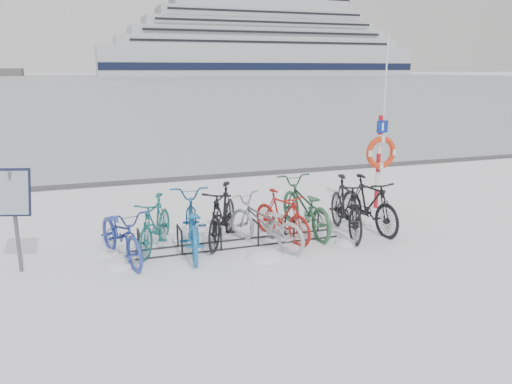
% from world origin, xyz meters
% --- Properties ---
extents(ground, '(900.00, 900.00, 0.00)m').
position_xyz_m(ground, '(0.00, 0.00, 0.00)').
color(ground, white).
rests_on(ground, ground).
extents(ice_sheet, '(400.00, 298.00, 0.02)m').
position_xyz_m(ice_sheet, '(0.00, 155.00, 0.01)').
color(ice_sheet, '#A0ADB4').
rests_on(ice_sheet, ground).
extents(quay_edge, '(400.00, 0.25, 0.10)m').
position_xyz_m(quay_edge, '(0.00, 5.90, 0.05)').
color(quay_edge, '#3F3F42').
rests_on(quay_edge, ground).
extents(bike_rack, '(4.00, 0.48, 0.46)m').
position_xyz_m(bike_rack, '(0.00, 0.00, 0.18)').
color(bike_rack, black).
rests_on(bike_rack, ground).
extents(info_board, '(0.61, 0.37, 1.73)m').
position_xyz_m(info_board, '(-3.73, -0.12, 1.25)').
color(info_board, '#595B5E').
rests_on(info_board, ground).
extents(lifebuoy_station, '(0.77, 0.22, 4.01)m').
position_xyz_m(lifebuoy_station, '(3.91, 1.36, 1.35)').
color(lifebuoy_station, '#B00E1C').
rests_on(lifebuoy_station, ground).
extents(cruise_ferry, '(151.63, 28.57, 49.82)m').
position_xyz_m(cruise_ferry, '(78.19, 227.02, 13.57)').
color(cruise_ferry, silver).
rests_on(cruise_ferry, ground).
extents(bike_0, '(1.16, 2.01, 1.00)m').
position_xyz_m(bike_0, '(-2.10, -0.06, 0.50)').
color(bike_0, '#283B95').
rests_on(bike_0, ground).
extents(bike_1, '(1.18, 1.75, 1.03)m').
position_xyz_m(bike_1, '(-1.48, 0.27, 0.51)').
color(bike_1, '#165B59').
rests_on(bike_1, ground).
extents(bike_2, '(1.03, 2.18, 1.10)m').
position_xyz_m(bike_2, '(-0.86, -0.03, 0.55)').
color(bike_2, '#1A67AA').
rests_on(bike_2, ground).
extents(bike_3, '(1.40, 1.92, 1.14)m').
position_xyz_m(bike_3, '(-0.20, 0.28, 0.57)').
color(bike_3, black).
rests_on(bike_3, ground).
extents(bike_4, '(1.44, 1.98, 0.99)m').
position_xyz_m(bike_4, '(0.48, -0.25, 0.50)').
color(bike_4, '#9FA1A7').
rests_on(bike_4, ground).
extents(bike_5, '(0.97, 1.71, 0.99)m').
position_xyz_m(bike_5, '(0.94, 0.06, 0.50)').
color(bike_5, '#A71B16').
rests_on(bike_5, ground).
extents(bike_6, '(0.82, 2.16, 1.12)m').
position_xyz_m(bike_6, '(1.55, 0.35, 0.56)').
color(bike_6, '#2A5C3A').
rests_on(bike_6, ground).
extents(bike_7, '(0.93, 2.06, 1.19)m').
position_xyz_m(bike_7, '(2.26, -0.08, 0.60)').
color(bike_7, black).
rests_on(bike_7, ground).
extents(bike_8, '(0.74, 1.96, 1.15)m').
position_xyz_m(bike_8, '(2.85, 0.03, 0.57)').
color(bike_8, black).
rests_on(bike_8, ground).
extents(snow_drifts, '(5.52, 2.17, 0.23)m').
position_xyz_m(snow_drifts, '(0.22, -0.11, 0.00)').
color(snow_drifts, white).
rests_on(snow_drifts, ground).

